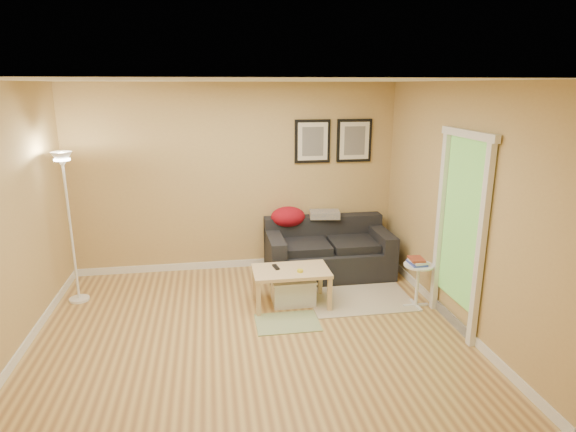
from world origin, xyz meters
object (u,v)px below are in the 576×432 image
(side_table, at_px, (417,285))
(floor_lamp, at_px, (71,233))
(sofa, at_px, (328,248))
(coffee_table, at_px, (291,287))
(storage_bin, at_px, (293,290))
(book_stack, at_px, (417,261))

(side_table, relative_size, floor_lamp, 0.29)
(sofa, relative_size, coffee_table, 1.89)
(coffee_table, distance_m, storage_bin, 0.09)
(sofa, bearing_deg, book_stack, -56.17)
(sofa, height_order, side_table, sofa)
(side_table, height_order, floor_lamp, floor_lamp)
(coffee_table, relative_size, storage_bin, 1.73)
(book_stack, bearing_deg, side_table, -50.51)
(sofa, height_order, storage_bin, sofa)
(coffee_table, distance_m, side_table, 1.50)
(coffee_table, relative_size, floor_lamp, 0.49)
(sofa, height_order, coffee_table, sofa)
(sofa, xyz_separation_m, book_stack, (0.78, -1.16, 0.19))
(side_table, distance_m, floor_lamp, 4.15)
(side_table, distance_m, book_stack, 0.30)
(sofa, relative_size, floor_lamp, 0.92)
(sofa, bearing_deg, side_table, -56.09)
(sofa, distance_m, storage_bin, 1.08)
(sofa, bearing_deg, floor_lamp, -173.76)
(book_stack, bearing_deg, coffee_table, 170.55)
(book_stack, relative_size, floor_lamp, 0.13)
(sofa, xyz_separation_m, floor_lamp, (-3.23, -0.35, 0.49))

